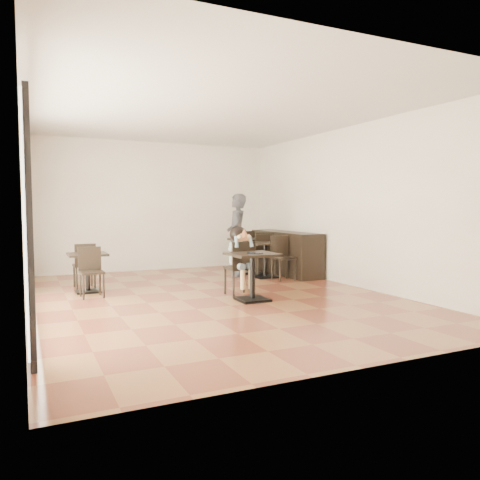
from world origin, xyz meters
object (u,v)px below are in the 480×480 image
chair_mid_b (283,258)px  cafe_table_mid (265,260)px  chair_back_b (265,254)px  child (239,261)px  child_table (252,277)px  chair_back_a (245,250)px  cafe_table_left (88,273)px  cafe_table_back (249,256)px  chair_mid_a (260,254)px  adult_patron (237,235)px  chair_left_a (84,265)px  chair_left_b (92,273)px  child_chair (239,268)px

chair_mid_b → cafe_table_mid: bearing=107.7°
chair_mid_b → chair_back_b: 0.81m
chair_back_b → child: bearing=-107.0°
chair_back_b → child_table: bearing=-100.3°
child_table → cafe_table_mid: 2.65m
cafe_table_mid → chair_mid_b: bearing=-73.7°
child → chair_back_a: 3.44m
cafe_table_left → cafe_table_back: (3.84, 1.06, 0.05)m
chair_mid_a → adult_patron: bearing=4.7°
child → cafe_table_mid: (1.43, 1.68, -0.22)m
child → chair_left_a: bearing=140.6°
chair_mid_b → chair_back_a: (-0.01, 1.91, 0.02)m
child_table → chair_left_b: size_ratio=0.93×
child → chair_left_b: size_ratio=1.40×
chair_mid_b → chair_left_a: bearing=169.3°
cafe_table_mid → chair_back_a: 1.38m
child_table → cafe_table_left: child_table is taller
cafe_table_left → cafe_table_back: 3.98m
chair_mid_a → chair_mid_b: (0.00, -1.10, 0.00)m
chair_back_a → cafe_table_left: bearing=43.8°
adult_patron → chair_back_a: bearing=166.3°
chair_mid_a → cafe_table_left: bearing=12.6°
adult_patron → child_table: bearing=2.6°
chair_left_b → chair_back_b: 4.15m
child_table → cafe_table_mid: size_ratio=1.02×
chair_left_b → chair_back_b: bearing=12.5°
child_chair → cafe_table_mid: child_chair is taller
cafe_table_back → chair_left_a: (-3.84, -0.51, 0.03)m
cafe_table_left → child_table: bearing=-39.4°
cafe_table_left → chair_left_a: bearing=90.0°
child_table → chair_back_a: 3.93m
child_chair → cafe_table_back: 2.87m
cafe_table_left → cafe_table_back: cafe_table_back is taller
chair_back_a → chair_mid_b: bearing=112.2°
chair_mid_a → child_chair: bearing=56.0°
cafe_table_left → chair_mid_b: size_ratio=0.76×
cafe_table_back → child: bearing=-119.5°
chair_left_b → chair_mid_a: bearing=16.2°
cafe_table_mid → cafe_table_back: size_ratio=0.96×
cafe_table_left → chair_left_b: size_ratio=0.83×
child_table → cafe_table_left: 3.14m
cafe_table_left → cafe_table_back: size_ratio=0.89×
chair_mid_a → chair_back_a: (-0.01, 0.81, 0.02)m
chair_mid_a → chair_mid_b: size_ratio=1.00×
child_chair → chair_left_a: child_chair is taller
cafe_table_back → chair_mid_b: 1.38m
cafe_table_back → chair_back_a: (0.17, 0.55, 0.08)m
child_chair → cafe_table_mid: size_ratio=1.23×
child_table → chair_back_a: chair_back_a is taller
child_table → chair_back_b: bearing=57.7°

